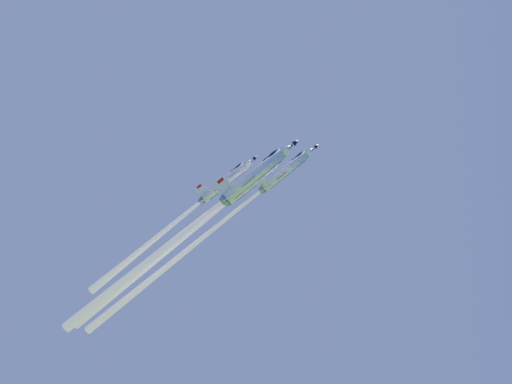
% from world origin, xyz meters
% --- Properties ---
extents(jet_lead, '(43.27, 16.82, 39.94)m').
position_xyz_m(jet_lead, '(-10.60, 2.27, 91.13)').
color(jet_lead, silver).
extents(jet_left, '(41.11, 15.43, 37.61)m').
position_xyz_m(jet_left, '(-16.35, 4.68, 91.11)').
color(jet_left, silver).
extents(jet_right, '(42.06, 15.06, 38.05)m').
position_xyz_m(jet_right, '(-12.19, -4.65, 90.82)').
color(jet_right, silver).
extents(jet_slot, '(31.47, 11.07, 28.35)m').
position_xyz_m(jet_slot, '(-15.35, -1.49, 93.44)').
color(jet_slot, silver).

